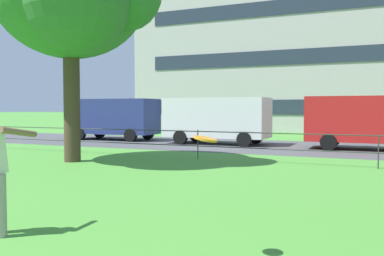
% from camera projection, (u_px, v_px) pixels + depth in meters
% --- Properties ---
extents(street_strip, '(80.00, 7.23, 0.01)m').
position_uv_depth(street_strip, '(309.00, 148.00, 18.59)').
color(street_strip, '#4C4C51').
rests_on(street_strip, ground).
extents(park_fence, '(39.58, 0.04, 1.00)m').
position_uv_depth(park_fence, '(280.00, 142.00, 13.29)').
color(park_fence, '#333833').
rests_on(park_fence, ground).
extents(frisbee, '(0.30, 0.30, 0.08)m').
position_uv_depth(frisbee, '(205.00, 139.00, 4.78)').
color(frisbee, orange).
extents(panel_van_left, '(5.05, 2.21, 2.24)m').
position_uv_depth(panel_van_left, '(113.00, 117.00, 23.34)').
color(panel_van_left, navy).
rests_on(panel_van_left, ground).
extents(panel_van_center, '(5.01, 2.13, 2.24)m').
position_uv_depth(panel_van_center, '(217.00, 118.00, 20.50)').
color(panel_van_center, white).
rests_on(panel_van_center, ground).
extents(panel_van_right, '(5.03, 2.17, 2.24)m').
position_uv_depth(panel_van_right, '(369.00, 119.00, 17.62)').
color(panel_van_right, red).
rests_on(panel_van_right, ground).
extents(apartment_building_background, '(25.43, 10.77, 14.90)m').
position_uv_depth(apartment_building_background, '(296.00, 40.00, 35.48)').
color(apartment_building_background, '#B7B2AD').
rests_on(apartment_building_background, ground).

